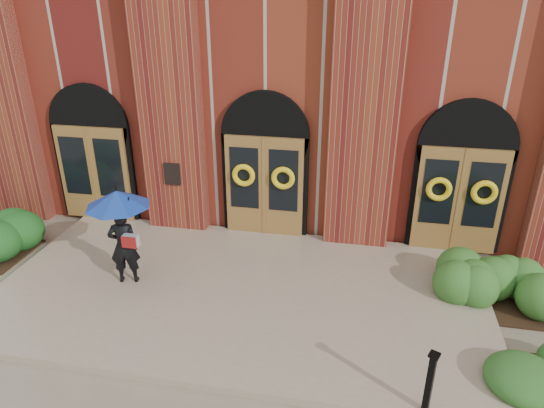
# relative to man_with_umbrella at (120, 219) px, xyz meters

# --- Properties ---
(ground) EXTENTS (90.00, 90.00, 0.00)m
(ground) POSITION_rel_man_with_umbrella_xyz_m (2.37, -0.01, -1.59)
(ground) COLOR gray
(ground) RESTS_ON ground
(landing) EXTENTS (10.00, 5.30, 0.15)m
(landing) POSITION_rel_man_with_umbrella_xyz_m (2.37, 0.14, -1.52)
(landing) COLOR gray
(landing) RESTS_ON ground
(church_building) EXTENTS (16.20, 12.53, 7.00)m
(church_building) POSITION_rel_man_with_umbrella_xyz_m (2.37, 8.77, 1.91)
(church_building) COLOR maroon
(church_building) RESTS_ON ground
(man_with_umbrella) EXTENTS (1.59, 1.59, 2.06)m
(man_with_umbrella) POSITION_rel_man_with_umbrella_xyz_m (0.00, 0.00, 0.00)
(man_with_umbrella) COLOR black
(man_with_umbrella) RESTS_ON landing
(metal_post) EXTENTS (0.19, 0.19, 1.07)m
(metal_post) POSITION_rel_man_with_umbrella_xyz_m (5.85, -2.36, -0.88)
(metal_post) COLOR black
(metal_post) RESTS_ON landing
(hedge_wall_right) EXTENTS (3.27, 1.31, 0.84)m
(hedge_wall_right) POSITION_rel_man_with_umbrella_xyz_m (8.31, 0.85, -1.17)
(hedge_wall_right) COLOR #2C5A20
(hedge_wall_right) RESTS_ON ground
(hedge_front_right) EXTENTS (1.52, 1.30, 0.54)m
(hedge_front_right) POSITION_rel_man_with_umbrella_xyz_m (7.47, -1.36, -1.32)
(hedge_front_right) COLOR #26531D
(hedge_front_right) RESTS_ON ground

